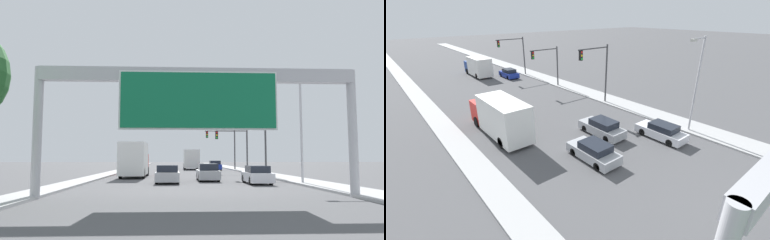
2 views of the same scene
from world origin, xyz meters
The scene contains 12 objects.
sidewalk_right centered at (9.50, 60.00, 0.07)m, with size 3.00×120.00×0.15m.
median_strip_left centered at (-9.00, 60.00, 0.07)m, with size 2.00×120.00×0.15m.
car_far_left centered at (5.25, 57.74, 0.71)m, with size 1.84×4.20×1.50m.
car_far_center centered at (-1.75, 29.07, 0.68)m, with size 1.87×4.30×1.43m.
car_mid_center centered at (5.25, 27.86, 0.67)m, with size 1.73×4.43×1.41m.
car_mid_right centered at (1.75, 31.71, 0.70)m, with size 1.79×4.51×1.50m.
truck_box_primary centered at (1.75, 62.16, 1.66)m, with size 2.49×7.39×3.27m.
truck_box_secondary centered at (-5.25, 37.49, 1.78)m, with size 2.46×8.49×3.51m.
traffic_light_near_intersection centered at (7.20, 38.00, 4.66)m, with size 4.42×0.32×6.97m.
traffic_light_mid_block centered at (7.03, 48.00, 3.96)m, with size 4.50×0.32×5.83m.
traffic_light_far_intersection centered at (6.97, 58.00, 4.41)m, with size 4.92×0.32×6.50m.
street_lamp_right centered at (8.35, 27.09, 5.00)m, with size 2.19×0.28×8.57m.
Camera 2 is at (-13.41, 16.89, 10.32)m, focal length 24.00 mm.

